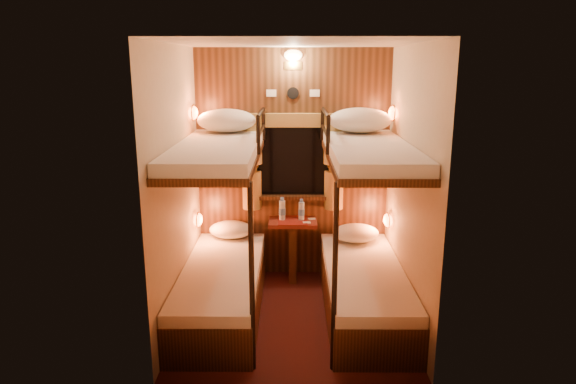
{
  "coord_description": "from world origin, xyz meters",
  "views": [
    {
      "loc": [
        -0.01,
        -4.27,
        2.24
      ],
      "look_at": [
        -0.04,
        0.15,
        1.13
      ],
      "focal_mm": 32.0,
      "sensor_mm": 36.0,
      "label": 1
    }
  ],
  "objects_px": {
    "table": "(293,242)",
    "bottle_right": "(301,211)",
    "bunk_right": "(365,256)",
    "bunk_left": "(221,256)",
    "bottle_left": "(282,210)"
  },
  "relations": [
    {
      "from": "table",
      "to": "bottle_right",
      "type": "height_order",
      "value": "bottle_right"
    },
    {
      "from": "bunk_left",
      "to": "table",
      "type": "distance_m",
      "value": 1.02
    },
    {
      "from": "bottle_left",
      "to": "bottle_right",
      "type": "height_order",
      "value": "bottle_left"
    },
    {
      "from": "table",
      "to": "bottle_right",
      "type": "distance_m",
      "value": 0.35
    },
    {
      "from": "table",
      "to": "bottle_left",
      "type": "distance_m",
      "value": 0.36
    },
    {
      "from": "bottle_left",
      "to": "bottle_right",
      "type": "distance_m",
      "value": 0.2
    },
    {
      "from": "bunk_left",
      "to": "bottle_right",
      "type": "bearing_deg",
      "value": 47.19
    },
    {
      "from": "table",
      "to": "bottle_left",
      "type": "bearing_deg",
      "value": 170.04
    },
    {
      "from": "bunk_right",
      "to": "bottle_left",
      "type": "height_order",
      "value": "bunk_right"
    },
    {
      "from": "bunk_left",
      "to": "bottle_right",
      "type": "height_order",
      "value": "bunk_left"
    },
    {
      "from": "bottle_right",
      "to": "bottle_left",
      "type": "bearing_deg",
      "value": 178.95
    },
    {
      "from": "bunk_right",
      "to": "bottle_right",
      "type": "xyz_separation_m",
      "value": [
        -0.56,
        0.8,
        0.19
      ]
    },
    {
      "from": "bunk_left",
      "to": "table",
      "type": "xyz_separation_m",
      "value": [
        0.65,
        0.78,
        -0.14
      ]
    },
    {
      "from": "bunk_right",
      "to": "bottle_left",
      "type": "relative_size",
      "value": 7.79
    },
    {
      "from": "bunk_right",
      "to": "bottle_right",
      "type": "relative_size",
      "value": 8.37
    }
  ]
}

